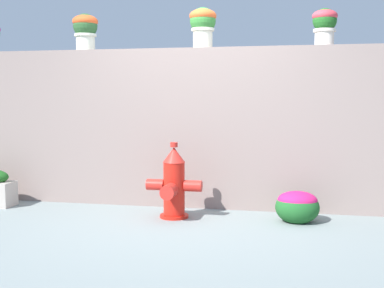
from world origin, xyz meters
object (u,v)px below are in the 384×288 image
potted_plant_3 (325,23)px  fire_hydrant (174,185)px  potted_plant_1 (85,28)px  flower_bush_left (297,205)px  potted_plant_2 (203,23)px

potted_plant_3 → fire_hydrant: 2.39m
potted_plant_1 → flower_bush_left: potted_plant_1 is taller
potted_plant_1 → potted_plant_3: bearing=-0.6°
potted_plant_3 → potted_plant_1: bearing=179.4°
potted_plant_1 → potted_plant_3: 2.79m
potted_plant_3 → flower_bush_left: 2.00m
potted_plant_1 → potted_plant_2: bearing=-1.3°
potted_plant_2 → potted_plant_3: (1.35, 0.00, -0.04)m
potted_plant_2 → fire_hydrant: potted_plant_2 is taller
fire_hydrant → potted_plant_3: bearing=24.4°
potted_plant_1 → fire_hydrant: bearing=-29.6°
potted_plant_3 → flower_bush_left: bearing=-112.6°
potted_plant_1 → potted_plant_3: (2.79, -0.03, -0.03)m
potted_plant_2 → flower_bush_left: 2.30m
potted_plant_2 → flower_bush_left: bearing=-29.3°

